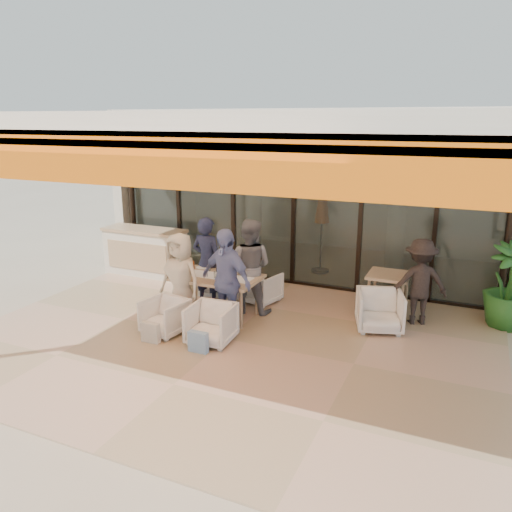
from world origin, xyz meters
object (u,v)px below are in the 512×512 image
Objects in this scene: diner_grey at (249,266)px; diner_navy at (207,262)px; chair_near_right at (211,322)px; host_counter at (145,251)px; chair_near_left at (165,315)px; potted_palm at (510,286)px; standing_woman at (419,282)px; chair_far_left at (221,279)px; side_chair at (380,309)px; dining_table at (216,279)px; chair_far_right at (261,286)px; diner_periwinkle at (226,281)px; side_table at (389,280)px; diner_cream at (181,279)px.

diner_navy is at bearing -6.10° from diner_grey.
host_counter is at bearing 137.17° from chair_near_right.
diner_grey is at bearing 69.80° from chair_near_left.
standing_woman is at bearing -161.19° from potted_palm.
side_chair reaches higher than chair_far_left.
diner_navy is (-0.41, 0.44, 0.14)m from dining_table.
chair_far_right is (0.43, 0.94, -0.36)m from dining_table.
diner_periwinkle is (0.00, 0.50, 0.51)m from chair_near_right.
dining_table is 2.99m from side_table.
diner_cream is at bearing 0.94° from standing_woman.
dining_table is at bearing 174.21° from side_chair.
chair_far_left is (2.15, -0.56, -0.19)m from host_counter.
diner_cream is 3.94m from standing_woman.
diner_periwinkle reaches higher than side_table.
diner_periwinkle reaches higher than side_chair.
chair_far_right is 2.31m from side_table.
chair_near_left is 0.84m from chair_near_right.
diner_cream is 5.38m from potted_palm.
diner_cream reaches higher than dining_table.
potted_palm is at bearing 37.49° from chair_near_left.
chair_far_right is 0.44× the size of standing_woman.
side_chair is at bearing 166.51° from chair_far_left.
chair_near_left is at bearing 80.23° from chair_far_right.
diner_grey is at bearing 45.97° from dining_table.
host_counter is 2.69× the size of chair_far_left.
host_counter is 2.90× the size of chair_near_left.
chair_near_right is 3.22m from side_table.
diner_periwinkle reaches higher than chair_near_right.
diner_periwinkle reaches higher than potted_palm.
diner_periwinkle is at bearing 104.08° from chair_far_right.
potted_palm reaches higher than chair_near_right.
chair_near_right is at bearing -39.40° from host_counter.
standing_woman is at bearing -173.01° from diner_grey.
standing_woman is at bearing -23.15° from side_table.
dining_table is 0.62m from diner_navy.
chair_far_right is 1.50m from diner_periwinkle.
diner_navy is 1.13× the size of standing_woman.
chair_near_right reaches higher than chair_far_right.
side_table is at bearing 47.01° from chair_near_left.
diner_cream reaches higher than chair_near_left.
chair_far_right is 1.90m from chair_near_right.
diner_navy reaches higher than dining_table.
side_chair is (3.10, -0.38, 0.02)m from chair_far_left.
side_chair reaches higher than chair_far_right.
host_counter reaches higher than chair_far_left.
diner_grey is 2.31m from side_chair.
chair_near_right is 0.48× the size of potted_palm.
chair_far_left is 5.04m from potted_palm.
diner_periwinkle is 3.19m from standing_woman.
diner_periwinkle is 4.61m from potted_palm.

